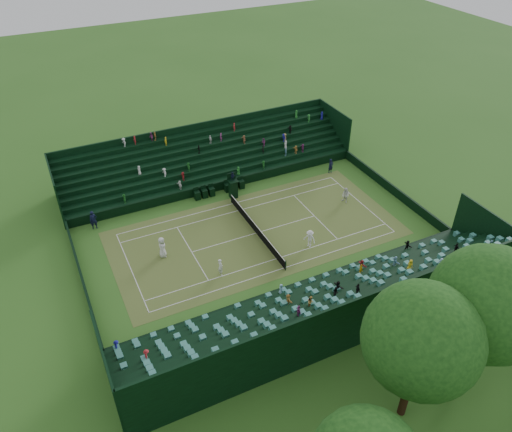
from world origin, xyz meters
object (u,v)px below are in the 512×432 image
object	(u,v)px
tennis_net	(256,229)
player_far_west	(345,195)
umpire_chair	(233,187)
player_far_east	(310,239)
player_near_east	(220,267)
player_near_west	(162,247)

from	to	relation	value
tennis_net	player_far_west	size ratio (longest dim) A/B	7.03
umpire_chair	player_far_east	world-z (taller)	umpire_chair
player_far_west	player_far_east	size ratio (longest dim) A/B	0.94
tennis_net	umpire_chair	distance (m)	6.68
player_near_east	player_far_west	world-z (taller)	player_near_east
player_near_east	player_far_east	bearing A→B (deg)	-97.44
player_near_east	player_far_west	xyz separation A→B (m)	(-4.61, 15.67, -0.00)
umpire_chair	player_far_west	bearing A→B (deg)	59.44
player_near_west	player_far_east	distance (m)	13.13
umpire_chair	player_far_west	distance (m)	11.52
umpire_chair	player_far_east	distance (m)	10.87
player_near_west	tennis_net	bearing A→B (deg)	-83.82
umpire_chair	player_near_west	world-z (taller)	umpire_chair
player_far_west	player_far_east	xyz separation A→B (m)	(4.61, -6.99, 0.05)
player_near_west	player_near_east	xyz separation A→B (m)	(4.45, 3.67, -0.17)
player_near_west	player_far_east	bearing A→B (deg)	-99.73
tennis_net	umpire_chair	size ratio (longest dim) A/B	3.87
tennis_net	player_far_east	xyz separation A→B (m)	(3.85, 3.50, 0.35)
player_far_west	player_far_east	bearing A→B (deg)	-70.27
tennis_net	player_near_west	xyz separation A→B (m)	(-0.61, -8.85, 0.48)
player_near_east	player_far_west	bearing A→B (deg)	-81.06
player_near_east	player_far_west	distance (m)	16.33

